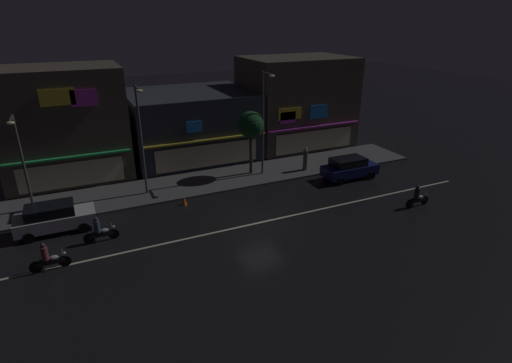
{
  "coord_description": "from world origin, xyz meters",
  "views": [
    {
      "loc": [
        -9.26,
        -19.47,
        11.59
      ],
      "look_at": [
        1.06,
        2.91,
        1.44
      ],
      "focal_mm": 28.13,
      "sensor_mm": 36.0,
      "label": 1
    }
  ],
  "objects": [
    {
      "name": "lane_divider_stripe",
      "position": [
        0.0,
        0.0,
        0.01
      ],
      "size": [
        31.73,
        0.16,
        0.01
      ],
      "primitive_type": "cube",
      "color": "beige",
      "rests_on": "ground"
    },
    {
      "name": "sidewalk_far",
      "position": [
        0.0,
        7.48,
        0.07
      ],
      "size": [
        33.4,
        4.61,
        0.14
      ],
      "primitive_type": "cube",
      "color": "#4C4C4F",
      "rests_on": "ground"
    },
    {
      "name": "traffic_cone",
      "position": [
        -3.5,
        4.39,
        0.28
      ],
      "size": [
        0.36,
        0.36,
        0.55
      ],
      "primitive_type": "cone",
      "color": "orange",
      "rests_on": "ground"
    },
    {
      "name": "street_tree",
      "position": [
        2.78,
        7.58,
        4.0
      ],
      "size": [
        2.03,
        2.03,
        4.92
      ],
      "color": "#473323",
      "rests_on": "sidewalk_far"
    },
    {
      "name": "parked_car_near_kerb",
      "position": [
        9.31,
        3.69,
        0.87
      ],
      "size": [
        4.3,
        1.98,
        1.67
      ],
      "color": "navy",
      "rests_on": "ground"
    },
    {
      "name": "pedestrian_on_sidewalk",
      "position": [
        7.02,
        6.39,
        1.0
      ],
      "size": [
        0.38,
        0.38,
        1.87
      ],
      "rotation": [
        0.0,
        0.0,
        1.58
      ],
      "color": "#4C664C",
      "rests_on": "sidewalk_far"
    },
    {
      "name": "motorcycle_following",
      "position": [
        -11.52,
        -0.06,
        0.63
      ],
      "size": [
        1.9,
        0.6,
        1.52
      ],
      "rotation": [
        0.0,
        0.0,
        3.0
      ],
      "color": "black",
      "rests_on": "ground"
    },
    {
      "name": "streetlamp_mid",
      "position": [
        -5.44,
        6.86,
        4.53
      ],
      "size": [
        0.44,
        1.64,
        7.48
      ],
      "color": "#47494C",
      "rests_on": "sidewalk_far"
    },
    {
      "name": "streetlamp_west",
      "position": [
        -12.54,
        7.26,
        3.83
      ],
      "size": [
        0.44,
        1.64,
        6.15
      ],
      "color": "#47494C",
      "rests_on": "sidewalk_far"
    },
    {
      "name": "storefront_center_block",
      "position": [
        -0.0,
        14.25,
        2.84
      ],
      "size": [
        10.51,
        9.1,
        5.69
      ],
      "color": "#2D333D",
      "rests_on": "ground"
    },
    {
      "name": "motorcycle_lead",
      "position": [
        10.32,
        -2.25,
        0.63
      ],
      "size": [
        1.9,
        0.6,
        1.52
      ],
      "rotation": [
        0.0,
        0.0,
        3.11
      ],
      "color": "black",
      "rests_on": "ground"
    },
    {
      "name": "motorcycle_opposite_lane",
      "position": [
        -8.97,
        1.75,
        0.63
      ],
      "size": [
        1.9,
        0.6,
        1.52
      ],
      "rotation": [
        0.0,
        0.0,
        0.12
      ],
      "color": "black",
      "rests_on": "ground"
    },
    {
      "name": "ground_plane",
      "position": [
        0.0,
        0.0,
        0.0
      ],
      "size": [
        140.0,
        140.0,
        0.0
      ],
      "primitive_type": "plane",
      "color": "black"
    },
    {
      "name": "storefront_right_block",
      "position": [
        -10.02,
        12.87,
        4.18
      ],
      "size": [
        8.64,
        6.33,
        8.37
      ],
      "color": "#4C443A",
      "rests_on": "ground"
    },
    {
      "name": "parked_car_trailing",
      "position": [
        -11.22,
        4.1,
        0.87
      ],
      "size": [
        4.3,
        1.98,
        1.67
      ],
      "color": "silver",
      "rests_on": "ground"
    },
    {
      "name": "storefront_left_block",
      "position": [
        10.02,
        13.28,
        4.11
      ],
      "size": [
        9.71,
        7.15,
        8.23
      ],
      "color": "#4C443A",
      "rests_on": "ground"
    },
    {
      "name": "streetlamp_east",
      "position": [
        3.56,
        6.92,
        4.72
      ],
      "size": [
        0.44,
        1.64,
        7.85
      ],
      "color": "#47494C",
      "rests_on": "sidewalk_far"
    }
  ]
}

